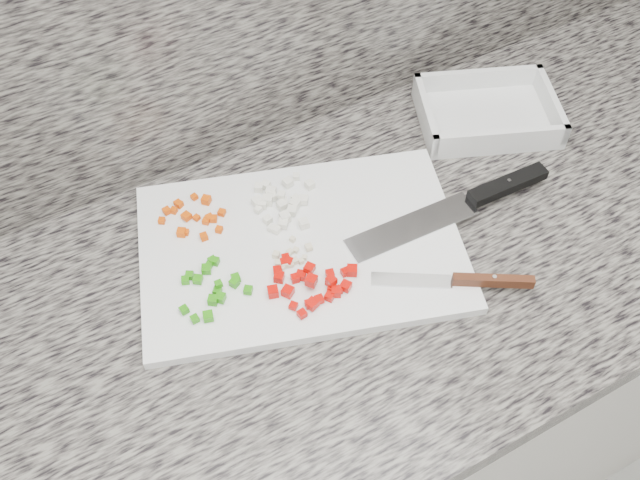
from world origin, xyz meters
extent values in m
cube|color=silver|center=(0.00, 1.44, 0.43)|extent=(3.92, 0.62, 0.86)
cube|color=slate|center=(0.00, 1.44, 0.88)|extent=(3.96, 0.64, 0.04)
cube|color=silver|center=(0.03, 1.50, 0.91)|extent=(0.53, 0.43, 0.02)
cube|color=#D14604|center=(-0.12, 1.64, 0.92)|extent=(0.01, 0.01, 0.01)
cube|color=#D14604|center=(-0.11, 1.64, 0.92)|extent=(0.01, 0.01, 0.01)
cube|color=#D14604|center=(-0.07, 1.65, 0.92)|extent=(0.01, 0.01, 0.01)
cube|color=#D14604|center=(-0.05, 1.60, 0.92)|extent=(0.01, 0.01, 0.01)
cube|color=#D14604|center=(-0.11, 1.59, 0.92)|extent=(0.01, 0.01, 0.01)
cube|color=#D14604|center=(-0.06, 1.63, 0.92)|extent=(0.02, 0.02, 0.01)
cube|color=#D14604|center=(-0.09, 1.57, 0.92)|extent=(0.01, 0.01, 0.01)
cube|color=#D14604|center=(-0.08, 1.61, 0.92)|extent=(0.01, 0.01, 0.01)
cube|color=#D14604|center=(-0.07, 1.60, 0.92)|extent=(0.01, 0.01, 0.01)
cube|color=#D14604|center=(-0.13, 1.63, 0.92)|extent=(0.01, 0.01, 0.01)
cube|color=#D14604|center=(-0.10, 1.65, 0.92)|extent=(0.01, 0.01, 0.01)
cube|color=#D14604|center=(-0.07, 1.57, 0.92)|extent=(0.01, 0.01, 0.01)
cube|color=#D14604|center=(-0.10, 1.65, 0.92)|extent=(0.01, 0.01, 0.01)
cube|color=#D14604|center=(-0.10, 1.62, 0.92)|extent=(0.02, 0.02, 0.01)
cube|color=#D14604|center=(-0.08, 1.60, 0.92)|extent=(0.01, 0.01, 0.01)
cube|color=#D14604|center=(-0.12, 1.59, 0.92)|extent=(0.02, 0.02, 0.01)
cube|color=#D14604|center=(-0.06, 1.60, 0.92)|extent=(0.01, 0.01, 0.01)
cube|color=silver|center=(0.01, 1.59, 0.92)|extent=(0.02, 0.02, 0.01)
cube|color=silver|center=(0.04, 1.55, 0.92)|extent=(0.02, 0.02, 0.01)
cube|color=silver|center=(0.00, 1.58, 0.92)|extent=(0.01, 0.01, 0.01)
cube|color=silver|center=(0.04, 1.57, 0.92)|extent=(0.01, 0.01, 0.01)
cube|color=silver|center=(0.01, 1.59, 0.92)|extent=(0.02, 0.02, 0.01)
cube|color=silver|center=(0.05, 1.56, 0.92)|extent=(0.02, 0.02, 0.01)
cube|color=silver|center=(0.03, 1.60, 0.92)|extent=(0.02, 0.02, 0.01)
cube|color=silver|center=(0.01, 1.53, 0.92)|extent=(0.01, 0.01, 0.01)
cube|color=silver|center=(0.08, 1.61, 0.92)|extent=(0.01, 0.01, 0.01)
cube|color=silver|center=(0.04, 1.58, 0.93)|extent=(0.01, 0.01, 0.01)
cube|color=silver|center=(0.05, 1.52, 0.92)|extent=(0.01, 0.01, 0.01)
cube|color=silver|center=(0.07, 1.56, 0.92)|extent=(0.02, 0.02, 0.01)
cube|color=silver|center=(0.03, 1.62, 0.92)|extent=(0.02, 0.02, 0.01)
cube|color=silver|center=(0.04, 1.58, 0.92)|extent=(0.02, 0.02, 0.01)
cube|color=silver|center=(0.00, 1.56, 0.92)|extent=(0.01, 0.01, 0.01)
cube|color=silver|center=(0.00, 1.54, 0.92)|extent=(0.01, 0.01, 0.01)
cube|color=silver|center=(0.09, 1.59, 0.92)|extent=(0.01, 0.01, 0.01)
cube|color=silver|center=(0.06, 1.61, 0.92)|extent=(0.02, 0.02, 0.01)
cube|color=silver|center=(0.02, 1.59, 0.92)|extent=(0.02, 0.02, 0.01)
cube|color=silver|center=(0.03, 1.55, 0.92)|extent=(0.01, 0.01, 0.01)
cube|color=silver|center=(0.03, 1.59, 0.92)|extent=(0.02, 0.02, 0.01)
cube|color=silver|center=(0.06, 1.57, 0.92)|extent=(0.01, 0.01, 0.01)
cube|color=silver|center=(0.02, 1.54, 0.92)|extent=(0.02, 0.02, 0.01)
cube|color=silver|center=(0.02, 1.62, 0.92)|extent=(0.02, 0.02, 0.01)
cube|color=#25840C|center=(-0.11, 1.48, 0.92)|extent=(0.02, 0.02, 0.01)
cube|color=#25840C|center=(-0.07, 1.46, 0.92)|extent=(0.02, 0.02, 0.01)
cube|color=#25840C|center=(-0.11, 1.48, 0.93)|extent=(0.01, 0.01, 0.01)
cube|color=#25840C|center=(-0.13, 1.51, 0.92)|extent=(0.02, 0.02, 0.01)
cube|color=#25840C|center=(-0.08, 1.48, 0.92)|extent=(0.02, 0.02, 0.01)
cube|color=#25840C|center=(-0.15, 1.45, 0.92)|extent=(0.01, 0.01, 0.01)
cube|color=#25840C|center=(-0.11, 1.52, 0.92)|extent=(0.02, 0.02, 0.01)
cube|color=#25840C|center=(-0.12, 1.47, 0.92)|extent=(0.02, 0.02, 0.01)
cube|color=#25840C|center=(-0.09, 1.52, 0.92)|extent=(0.01, 0.01, 0.01)
cube|color=#25840C|center=(-0.11, 1.47, 0.92)|extent=(0.02, 0.02, 0.01)
cube|color=#25840C|center=(-0.14, 1.51, 0.92)|extent=(0.01, 0.01, 0.01)
cube|color=#25840C|center=(-0.13, 1.52, 0.92)|extent=(0.01, 0.01, 0.01)
cube|color=#25840C|center=(-0.16, 1.47, 0.92)|extent=(0.01, 0.01, 0.01)
cube|color=#25840C|center=(-0.10, 1.53, 0.92)|extent=(0.01, 0.01, 0.01)
cube|color=#25840C|center=(-0.08, 1.48, 0.92)|extent=(0.01, 0.01, 0.01)
cube|color=#25840C|center=(-0.10, 1.52, 0.92)|extent=(0.01, 0.01, 0.01)
cube|color=#25840C|center=(-0.14, 1.45, 0.92)|extent=(0.02, 0.02, 0.01)
cube|color=#BB0802|center=(0.00, 1.45, 0.92)|extent=(0.02, 0.02, 0.01)
cube|color=#BB0802|center=(0.03, 1.40, 0.92)|extent=(0.01, 0.01, 0.01)
cube|color=#BB0802|center=(-0.03, 1.46, 0.92)|extent=(0.02, 0.02, 0.01)
cube|color=#BB0802|center=(-0.05, 1.44, 0.92)|extent=(0.02, 0.02, 0.01)
cube|color=#BB0802|center=(0.04, 1.43, 0.92)|extent=(0.01, 0.01, 0.01)
cube|color=#BB0802|center=(0.00, 1.48, 0.92)|extent=(0.01, 0.01, 0.01)
cube|color=#BB0802|center=(0.03, 1.41, 0.93)|extent=(0.01, 0.01, 0.01)
cube|color=#BB0802|center=(0.01, 1.44, 0.93)|extent=(0.02, 0.02, 0.01)
cube|color=#BB0802|center=(-0.03, 1.41, 0.92)|extent=(0.01, 0.01, 0.01)
cube|color=#BB0802|center=(0.02, 1.40, 0.92)|extent=(0.02, 0.02, 0.01)
cube|color=#BB0802|center=(-0.03, 1.39, 0.92)|extent=(0.01, 0.01, 0.01)
cube|color=#BB0802|center=(-0.01, 1.40, 0.92)|extent=(0.01, 0.01, 0.01)
cube|color=#BB0802|center=(-0.01, 1.48, 0.92)|extent=(0.01, 0.01, 0.01)
cube|color=#BB0802|center=(0.03, 1.41, 0.92)|extent=(0.02, 0.02, 0.01)
cube|color=#BB0802|center=(0.03, 1.42, 0.92)|extent=(0.01, 0.01, 0.01)
cube|color=#BB0802|center=(0.00, 1.47, 0.92)|extent=(0.02, 0.02, 0.01)
cube|color=#BB0802|center=(0.06, 1.42, 0.92)|extent=(0.01, 0.01, 0.01)
cube|color=#BB0802|center=(0.03, 1.40, 0.92)|extent=(0.02, 0.02, 0.01)
cube|color=#BB0802|center=(-0.01, 1.40, 0.92)|extent=(0.02, 0.02, 0.01)
cube|color=#BB0802|center=(-0.02, 1.47, 0.92)|extent=(0.02, 0.02, 0.01)
cube|color=#BB0802|center=(0.07, 1.42, 0.92)|extent=(0.02, 0.02, 0.01)
cube|color=#BB0802|center=(0.04, 1.40, 0.92)|extent=(0.02, 0.02, 0.01)
cube|color=#BB0802|center=(-0.03, 1.43, 0.92)|extent=(0.02, 0.02, 0.01)
cube|color=#BB0802|center=(-0.01, 1.45, 0.92)|extent=(0.01, 0.01, 0.01)
cube|color=#BB0802|center=(0.00, 1.42, 0.93)|extent=(0.02, 0.02, 0.01)
cube|color=#BB0802|center=(0.00, 1.40, 0.92)|extent=(0.01, 0.01, 0.01)
cube|color=beige|center=(0.02, 1.51, 0.92)|extent=(0.01, 0.01, 0.01)
cube|color=beige|center=(0.01, 1.49, 0.92)|extent=(0.01, 0.01, 0.01)
cube|color=beige|center=(-0.02, 1.47, 0.92)|extent=(0.01, 0.01, 0.01)
cube|color=beige|center=(-0.01, 1.48, 0.92)|extent=(0.01, 0.01, 0.01)
cube|color=beige|center=(-0.01, 1.47, 0.92)|extent=(0.01, 0.01, 0.01)
cube|color=beige|center=(0.01, 1.47, 0.92)|extent=(0.01, 0.01, 0.01)
cube|color=beige|center=(-0.01, 1.49, 0.92)|extent=(0.01, 0.01, 0.01)
cube|color=beige|center=(0.00, 1.47, 0.92)|extent=(0.01, 0.01, 0.01)
cube|color=beige|center=(0.00, 1.47, 0.92)|extent=(0.01, 0.01, 0.01)
cube|color=beige|center=(0.00, 1.48, 0.92)|extent=(0.01, 0.01, 0.01)
cube|color=beige|center=(0.01, 1.49, 0.92)|extent=(0.01, 0.01, 0.01)
cube|color=beige|center=(0.03, 1.48, 0.92)|extent=(0.01, 0.01, 0.01)
cube|color=beige|center=(0.02, 1.47, 0.92)|extent=(0.01, 0.01, 0.01)
cube|color=beige|center=(-0.02, 1.48, 0.92)|extent=(0.01, 0.01, 0.01)
cube|color=silver|center=(0.18, 1.45, 0.92)|extent=(0.21, 0.05, 0.00)
cube|color=black|center=(0.35, 1.44, 0.92)|extent=(0.13, 0.03, 0.02)
cylinder|color=silver|center=(0.35, 1.44, 0.93)|extent=(0.01, 0.01, 0.00)
cube|color=silver|center=(0.13, 1.37, 0.92)|extent=(0.11, 0.08, 0.00)
cube|color=#492312|center=(0.22, 1.31, 0.92)|extent=(0.10, 0.07, 0.02)
cylinder|color=silver|center=(0.22, 1.31, 0.93)|extent=(0.01, 0.01, 0.00)
cube|color=silver|center=(0.43, 1.59, 0.91)|extent=(0.27, 0.23, 0.01)
cube|color=silver|center=(0.46, 1.66, 0.93)|extent=(0.21, 0.09, 0.04)
cube|color=silver|center=(0.40, 1.52, 0.93)|extent=(0.21, 0.09, 0.04)
cube|color=silver|center=(0.52, 1.55, 0.93)|extent=(0.07, 0.15, 0.04)
cube|color=silver|center=(0.33, 1.63, 0.93)|extent=(0.07, 0.15, 0.04)
camera|label=1|loc=(-0.25, 0.94, 1.72)|focal=40.00mm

